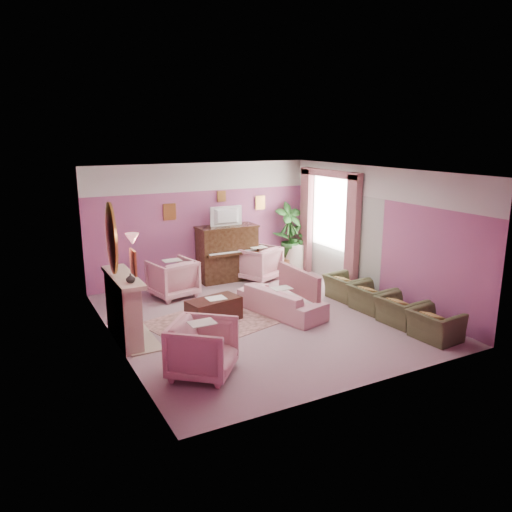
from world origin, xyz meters
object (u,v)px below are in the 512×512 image
floral_armchair_right (258,261)px  side_table (294,257)px  floral_armchair_left (173,276)px  television (227,215)px  piano (227,254)px  sofa (281,296)px  olive_chair_d (346,283)px  coffee_table (214,310)px  olive_chair_c (371,294)px  floral_armchair_front (203,346)px  olive_chair_b (401,306)px  olive_chair_a (435,321)px

floral_armchair_right → side_table: size_ratio=1.31×
floral_armchair_left → television: bearing=19.7°
piano → sofa: piano is taller
television → floral_armchair_right: size_ratio=0.87×
sofa → olive_chair_d: (1.68, 0.14, -0.03)m
coffee_table → olive_chair_d: (3.02, -0.10, 0.12)m
sofa → olive_chair_c: size_ratio=2.30×
coffee_table → television: bearing=59.4°
sofa → floral_armchair_front: floral_armchair_front is taller
olive_chair_b → floral_armchair_right: bearing=104.4°
olive_chair_c → piano: bearing=116.0°
television → olive_chair_b: 4.58m
floral_armchair_right → side_table: (1.23, 0.32, -0.11)m
sofa → floral_armchair_right: floral_armchair_right is taller
piano → floral_armchair_left: piano is taller
floral_armchair_front → olive_chair_c: (4.00, 0.97, -0.11)m
olive_chair_b → olive_chair_c: (0.00, 0.82, 0.00)m
television → olive_chair_c: (1.63, -3.28, -1.25)m
floral_armchair_left → olive_chair_c: 4.21m
sofa → floral_armchair_left: size_ratio=2.02×
olive_chair_a → side_table: 4.94m
coffee_table → olive_chair_a: olive_chair_a is taller
floral_armchair_front → olive_chair_b: bearing=2.2°
sofa → floral_armchair_right: bearing=72.7°
sofa → side_table: size_ratio=2.64×
television → floral_armchair_front: television is taller
television → floral_armchair_front: (-2.38, -4.25, -1.14)m
olive_chair_d → coffee_table: bearing=178.0°
side_table → floral_armchair_left: bearing=-170.5°
television → olive_chair_a: television is taller
coffee_table → olive_chair_c: bearing=-17.0°
floral_armchair_front → olive_chair_c: floral_armchair_front is taller
olive_chair_b → olive_chair_c: size_ratio=1.00×
piano → floral_armchair_front: size_ratio=1.53×
television → floral_armchair_left: (-1.59, -0.57, -1.14)m
floral_armchair_right → olive_chair_d: bearing=-65.7°
olive_chair_b → olive_chair_d: bearing=90.0°
piano → sofa: (-0.06, -2.65, -0.28)m
floral_armchair_front → side_table: size_ratio=1.31×
floral_armchair_left → olive_chair_d: 3.73m
television → olive_chair_d: (1.63, -2.46, -1.25)m
olive_chair_b → floral_armchair_left: bearing=132.3°
television → coffee_table: (-1.39, -2.36, -1.38)m
olive_chair_c → olive_chair_d: 0.82m
piano → coffee_table: bearing=-120.0°
floral_armchair_left → olive_chair_a: (3.21, -4.35, -0.11)m
sofa → olive_chair_d: bearing=4.8°
olive_chair_c → side_table: size_ratio=1.15×
coffee_table → floral_armchair_right: size_ratio=1.09×
floral_armchair_right → floral_armchair_left: bearing=-173.4°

